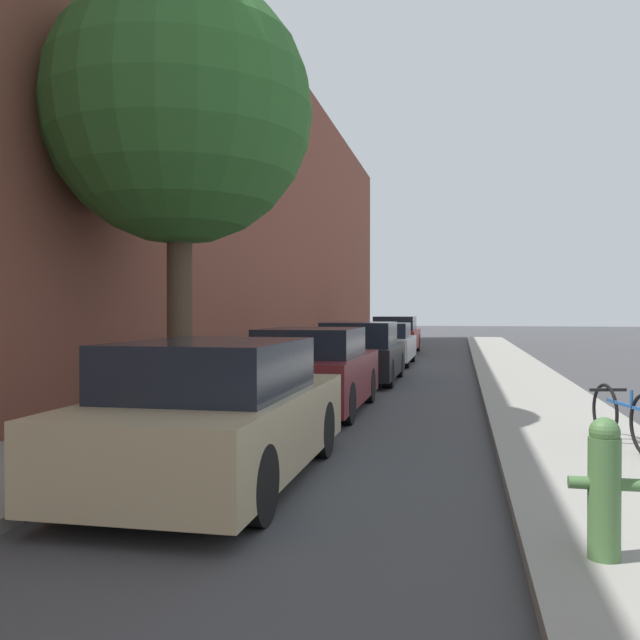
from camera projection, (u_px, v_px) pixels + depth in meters
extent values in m
plane|color=#3D3D3F|center=(392.00, 386.00, 15.18)|extent=(120.00, 120.00, 0.00)
cube|color=gray|center=(267.00, 381.00, 15.77)|extent=(2.00, 52.00, 0.12)
cube|color=gray|center=(527.00, 386.00, 14.59)|extent=(2.00, 52.00, 0.12)
cube|color=brown|center=(212.00, 175.00, 15.97)|extent=(0.70, 52.00, 9.77)
cylinder|color=black|center=(194.00, 425.00, 8.12)|extent=(0.22, 0.64, 0.64)
cylinder|color=black|center=(320.00, 429.00, 7.81)|extent=(0.22, 0.64, 0.64)
cylinder|color=black|center=(77.00, 475.00, 5.64)|extent=(0.22, 0.64, 0.64)
cylinder|color=black|center=(255.00, 485.00, 5.33)|extent=(0.22, 0.64, 0.64)
cube|color=tan|center=(218.00, 427.00, 6.72)|extent=(1.76, 4.08, 0.71)
cube|color=black|center=(212.00, 367.00, 6.55)|extent=(1.55, 2.12, 0.51)
cylinder|color=black|center=(288.00, 384.00, 12.76)|extent=(0.22, 0.63, 0.63)
cylinder|color=black|center=(368.00, 385.00, 12.45)|extent=(0.22, 0.63, 0.63)
cylinder|color=black|center=(248.00, 400.00, 10.37)|extent=(0.22, 0.63, 0.63)
cylinder|color=black|center=(346.00, 403.00, 10.06)|extent=(0.22, 0.63, 0.63)
cube|color=maroon|center=(313.00, 378.00, 11.41)|extent=(1.72, 3.94, 0.76)
cube|color=black|center=(311.00, 342.00, 11.24)|extent=(1.52, 2.05, 0.46)
cylinder|color=black|center=(337.00, 364.00, 17.50)|extent=(0.22, 0.64, 0.64)
cylinder|color=black|center=(398.00, 365.00, 17.19)|extent=(0.22, 0.64, 0.64)
cylinder|color=black|center=(318.00, 372.00, 15.08)|extent=(0.22, 0.64, 0.64)
cylinder|color=black|center=(388.00, 373.00, 14.77)|extent=(0.22, 0.64, 0.64)
cube|color=black|center=(361.00, 360.00, 16.13)|extent=(1.78, 3.99, 0.68)
cube|color=black|center=(360.00, 334.00, 15.97)|extent=(1.57, 2.07, 0.55)
cylinder|color=black|center=(363.00, 350.00, 22.67)|extent=(0.22, 0.71, 0.71)
cylinder|color=black|center=(411.00, 351.00, 22.34)|extent=(0.22, 0.71, 0.71)
cylinder|color=black|center=(351.00, 355.00, 20.21)|extent=(0.22, 0.71, 0.71)
cylinder|color=black|center=(405.00, 356.00, 19.88)|extent=(0.22, 0.71, 0.71)
cube|color=silver|center=(383.00, 348.00, 21.27)|extent=(1.85, 4.05, 0.65)
cube|color=black|center=(382.00, 330.00, 21.10)|extent=(1.63, 2.11, 0.45)
cylinder|color=black|center=(380.00, 342.00, 28.35)|extent=(0.22, 0.72, 0.72)
cylinder|color=black|center=(417.00, 343.00, 28.04)|extent=(0.22, 0.72, 0.72)
cylinder|color=black|center=(372.00, 345.00, 25.82)|extent=(0.22, 0.72, 0.72)
cylinder|color=black|center=(413.00, 346.00, 25.51)|extent=(0.22, 0.72, 0.72)
cube|color=maroon|center=(396.00, 339.00, 26.93)|extent=(1.73, 4.17, 0.72)
cube|color=black|center=(395.00, 323.00, 26.75)|extent=(1.52, 2.17, 0.53)
cylinder|color=#4C3A2B|center=(180.00, 303.00, 9.52)|extent=(0.35, 0.35, 3.34)
sphere|color=#2D6028|center=(179.00, 111.00, 9.48)|extent=(3.73, 3.73, 3.73)
cylinder|color=#47703D|center=(604.00, 498.00, 4.28)|extent=(0.20, 0.20, 0.77)
sphere|color=#47703D|center=(605.00, 432.00, 4.28)|extent=(0.19, 0.19, 0.19)
cylinder|color=#47703D|center=(579.00, 482.00, 4.31)|extent=(0.13, 0.08, 0.08)
cylinder|color=#47703D|center=(630.00, 485.00, 4.25)|extent=(0.13, 0.08, 0.08)
torus|color=black|center=(605.00, 411.00, 8.26)|extent=(0.19, 0.67, 0.68)
cube|color=#235193|center=(624.00, 404.00, 7.77)|extent=(0.22, 0.82, 0.04)
cylinder|color=#235193|center=(631.00, 398.00, 7.59)|extent=(0.04, 0.04, 0.19)
cube|color=black|center=(608.00, 390.00, 8.18)|extent=(0.44, 0.13, 0.04)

